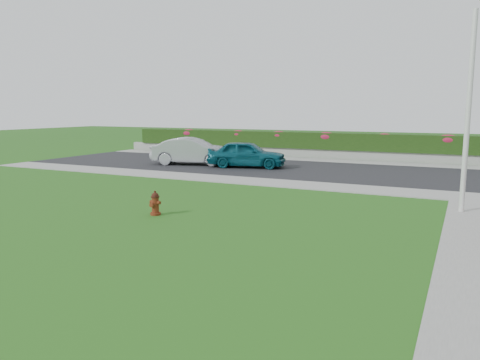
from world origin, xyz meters
The scene contains 17 objects.
ground centered at (0.00, 0.00, 0.00)m, with size 120.00×120.00×0.00m, color black.
street_far centered at (-5.00, 14.00, 0.02)m, with size 26.00×8.00×0.04m, color black.
sidewalk_far centered at (-6.00, 9.00, 0.02)m, with size 24.00×2.00×0.04m, color gray.
curb_corner centered at (7.00, 9.00, 0.02)m, with size 2.00×2.00×0.04m, color gray.
sidewalk_beyond centered at (-1.00, 19.00, 0.02)m, with size 34.00×2.00×0.04m, color gray.
retaining_wall centered at (-1.00, 20.50, 0.30)m, with size 34.00×0.40×0.60m, color gray.
hedge centered at (-1.00, 20.60, 1.15)m, with size 32.00×0.90×1.10m, color black.
fire_hydrant centered at (-2.15, 1.51, 0.36)m, with size 0.39×0.37×0.76m.
sedan_teal centered at (-4.61, 13.46, 0.78)m, with size 1.75×4.35×1.48m, color #0C4F5C.
sedan_silver centered at (-8.05, 13.28, 0.82)m, with size 1.66×4.76×1.57m, color #A2A5A9.
utility_pole centered at (6.42, 6.04, 3.12)m, with size 0.16×0.16×6.25m, color silver.
flower_clump_a centered at (-12.81, 20.50, 1.45)m, with size 1.24×0.80×0.62m, color #C42148.
flower_clump_b centered at (-8.59, 20.50, 1.47)m, with size 1.14×0.73×0.57m, color #C42148.
flower_clump_c centered at (-5.44, 20.50, 1.47)m, with size 1.15×0.74×0.58m, color #C42148.
flower_clump_d centered at (-2.04, 20.50, 1.45)m, with size 1.25×0.80×0.63m, color #C42148.
flower_clump_e centered at (1.73, 20.50, 1.49)m, with size 1.04×0.67×0.52m, color #C42148.
flower_clump_f centered at (5.41, 20.50, 1.45)m, with size 1.24×0.80×0.62m, color #C42148.
Camera 1 is at (6.45, -10.15, 3.26)m, focal length 35.00 mm.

